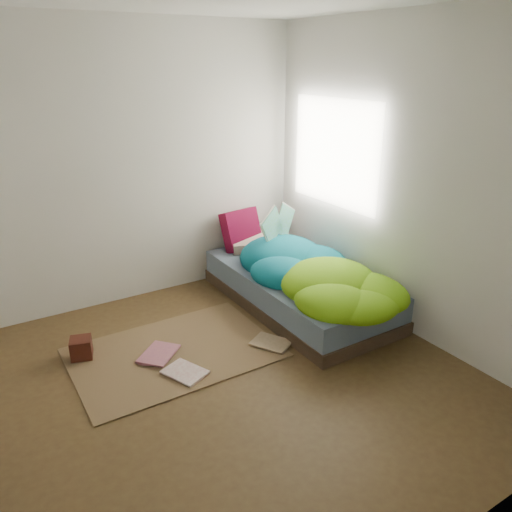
{
  "coord_description": "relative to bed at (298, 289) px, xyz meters",
  "views": [
    {
      "loc": [
        -1.43,
        -2.76,
        2.23
      ],
      "look_at": [
        0.76,
        0.75,
        0.59
      ],
      "focal_mm": 35.0,
      "sensor_mm": 36.0,
      "label": 1
    }
  ],
  "objects": [
    {
      "name": "floor_book_b",
      "position": [
        -1.58,
        -0.07,
        -0.14
      ],
      "size": [
        0.41,
        0.4,
        0.03
      ],
      "primitive_type": "imported",
      "rotation": [
        0.0,
        0.0,
        -0.86
      ],
      "color": "#B4686F",
      "rests_on": "rug"
    },
    {
      "name": "room_walls",
      "position": [
        -1.21,
        -0.71,
        1.46
      ],
      "size": [
        3.54,
        3.54,
        2.62
      ],
      "color": "silver",
      "rests_on": "ground"
    },
    {
      "name": "wooden_box",
      "position": [
        -2.02,
        0.16,
        -0.08
      ],
      "size": [
        0.2,
        0.2,
        0.16
      ],
      "primitive_type": "cube",
      "rotation": [
        0.0,
        0.0,
        -0.3
      ],
      "color": "#37110C",
      "rests_on": "rug"
    },
    {
      "name": "floor_book_a",
      "position": [
        -1.53,
        -0.54,
        -0.14
      ],
      "size": [
        0.33,
        0.38,
        0.02
      ],
      "primitive_type": "imported",
      "rotation": [
        0.0,
        0.0,
        0.4
      ],
      "color": "silver",
      "rests_on": "rug"
    },
    {
      "name": "ground",
      "position": [
        -1.22,
        -0.72,
        -0.17
      ],
      "size": [
        3.5,
        3.5,
        0.0
      ],
      "primitive_type": "cube",
      "color": "#47301B",
      "rests_on": "ground"
    },
    {
      "name": "open_book",
      "position": [
        0.03,
        0.38,
        0.66
      ],
      "size": [
        0.48,
        0.28,
        0.29
      ],
      "primitive_type": null,
      "rotation": [
        0.0,
        0.0,
        0.4
      ],
      "color": "green",
      "rests_on": "duvet"
    },
    {
      "name": "rug",
      "position": [
        -1.37,
        -0.17,
        -0.16
      ],
      "size": [
        1.6,
        1.1,
        0.01
      ],
      "primitive_type": "cube",
      "color": "brown",
      "rests_on": "ground"
    },
    {
      "name": "bed",
      "position": [
        0.0,
        0.0,
        0.0
      ],
      "size": [
        1.0,
        2.0,
        0.34
      ],
      "color": "#32261B",
      "rests_on": "ground"
    },
    {
      "name": "pillow_magenta",
      "position": [
        -0.13,
        0.86,
        0.38
      ],
      "size": [
        0.43,
        0.19,
        0.42
      ],
      "primitive_type": "cube",
      "rotation": [
        0.0,
        0.0,
        0.16
      ],
      "color": "#4E052C",
      "rests_on": "bed"
    },
    {
      "name": "duvet",
      "position": [
        0.0,
        -0.22,
        0.34
      ],
      "size": [
        0.96,
        1.84,
        0.34
      ],
      "primitive_type": null,
      "color": "#086682",
      "rests_on": "bed"
    },
    {
      "name": "pillow_floral",
      "position": [
        0.06,
        0.78,
        0.24
      ],
      "size": [
        0.73,
        0.58,
        0.14
      ],
      "primitive_type": "cube",
      "rotation": [
        0.0,
        0.0,
        -0.34
      ],
      "color": "white",
      "rests_on": "bed"
    },
    {
      "name": "floor_book_c",
      "position": [
        -0.74,
        -0.55,
        -0.14
      ],
      "size": [
        0.35,
        0.38,
        0.02
      ],
      "primitive_type": "imported",
      "rotation": [
        0.0,
        0.0,
        0.51
      ],
      "color": "#9F8368",
      "rests_on": "rug"
    }
  ]
}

